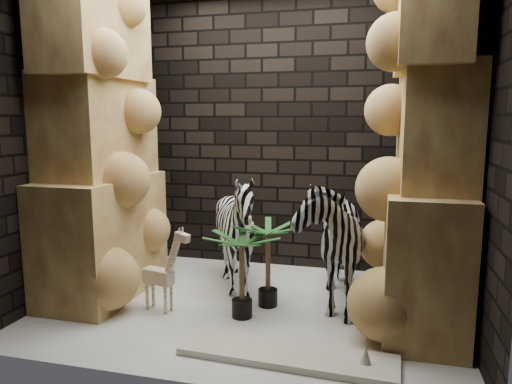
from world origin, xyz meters
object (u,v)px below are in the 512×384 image
(palm_back, at_px, (242,275))
(giraffe_toy, at_px, (158,267))
(palm_front, at_px, (268,264))
(zebra_right, at_px, (328,228))
(zebra_left, at_px, (237,238))
(surfboard, at_px, (287,355))

(palm_back, bearing_deg, giraffe_toy, -176.21)
(palm_front, bearing_deg, zebra_right, 22.02)
(zebra_right, bearing_deg, palm_front, -166.10)
(palm_front, xyz_separation_m, palm_back, (-0.15, -0.29, -0.02))
(giraffe_toy, bearing_deg, zebra_right, 35.73)
(palm_front, bearing_deg, palm_back, -118.37)
(zebra_left, xyz_separation_m, giraffe_toy, (-0.52, -0.60, -0.13))
(palm_back, xyz_separation_m, surfboard, (0.49, -0.58, -0.33))
(palm_back, distance_m, surfboard, 0.83)
(palm_front, distance_m, surfboard, 1.00)
(giraffe_toy, bearing_deg, palm_front, 35.30)
(zebra_right, distance_m, surfboard, 1.27)
(zebra_right, xyz_separation_m, palm_back, (-0.65, -0.49, -0.32))
(zebra_right, height_order, surfboard, zebra_right)
(zebra_right, relative_size, palm_front, 1.80)
(zebra_right, xyz_separation_m, giraffe_toy, (-1.37, -0.53, -0.29))
(zebra_left, height_order, surfboard, zebra_left)
(zebra_right, relative_size, surfboard, 0.91)
(zebra_left, xyz_separation_m, palm_front, (0.36, -0.26, -0.14))
(zebra_right, distance_m, palm_front, 0.61)
(zebra_left, xyz_separation_m, palm_back, (0.20, -0.55, -0.16))
(giraffe_toy, xyz_separation_m, palm_back, (0.73, 0.05, -0.03))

